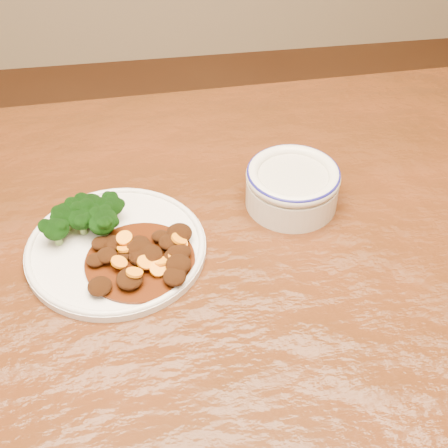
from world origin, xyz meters
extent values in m
cube|color=#4E210D|center=(0.00, 0.00, 0.73)|extent=(1.53, 0.94, 0.04)
cylinder|color=white|center=(-0.14, 0.05, 0.76)|extent=(0.24, 0.24, 0.01)
torus|color=white|center=(-0.14, 0.05, 0.76)|extent=(0.24, 0.24, 0.01)
cylinder|color=#7AA053|center=(-0.15, 0.07, 0.77)|extent=(0.01, 0.01, 0.01)
ellipsoid|color=black|center=(-0.15, 0.07, 0.79)|extent=(0.04, 0.04, 0.03)
cylinder|color=#7AA053|center=(-0.14, 0.10, 0.77)|extent=(0.01, 0.01, 0.01)
ellipsoid|color=black|center=(-0.14, 0.10, 0.79)|extent=(0.03, 0.03, 0.03)
cylinder|color=#7AA053|center=(-0.17, 0.10, 0.77)|extent=(0.01, 0.01, 0.01)
ellipsoid|color=black|center=(-0.17, 0.10, 0.79)|extent=(0.04, 0.04, 0.03)
cylinder|color=#7AA053|center=(-0.20, 0.09, 0.77)|extent=(0.01, 0.01, 0.01)
ellipsoid|color=black|center=(-0.20, 0.09, 0.79)|extent=(0.04, 0.04, 0.03)
cylinder|color=#7AA053|center=(-0.18, 0.08, 0.77)|extent=(0.01, 0.01, 0.01)
ellipsoid|color=black|center=(-0.18, 0.08, 0.79)|extent=(0.04, 0.04, 0.03)
cylinder|color=#7AA053|center=(-0.21, 0.06, 0.77)|extent=(0.01, 0.01, 0.01)
ellipsoid|color=black|center=(-0.21, 0.06, 0.79)|extent=(0.04, 0.04, 0.03)
cylinder|color=#7AA053|center=(-0.15, 0.07, 0.77)|extent=(0.01, 0.01, 0.01)
ellipsoid|color=black|center=(-0.15, 0.07, 0.79)|extent=(0.04, 0.04, 0.03)
cylinder|color=#471A07|center=(-0.10, 0.01, 0.76)|extent=(0.15, 0.15, 0.00)
ellipsoid|color=black|center=(-0.10, 0.01, 0.77)|extent=(0.03, 0.03, 0.02)
ellipsoid|color=black|center=(-0.11, -0.02, 0.77)|extent=(0.02, 0.02, 0.01)
ellipsoid|color=black|center=(-0.16, 0.01, 0.77)|extent=(0.03, 0.02, 0.01)
ellipsoid|color=black|center=(-0.14, 0.04, 0.77)|extent=(0.03, 0.03, 0.01)
ellipsoid|color=black|center=(-0.06, -0.01, 0.77)|extent=(0.03, 0.03, 0.02)
ellipsoid|color=black|center=(-0.06, 0.03, 0.77)|extent=(0.03, 0.03, 0.01)
ellipsoid|color=black|center=(-0.06, -0.03, 0.77)|extent=(0.03, 0.03, 0.01)
ellipsoid|color=black|center=(-0.16, -0.03, 0.77)|extent=(0.03, 0.03, 0.02)
ellipsoid|color=black|center=(-0.09, 0.01, 0.77)|extent=(0.04, 0.04, 0.02)
ellipsoid|color=black|center=(-0.06, -0.02, 0.77)|extent=(0.02, 0.02, 0.01)
ellipsoid|color=black|center=(-0.15, 0.04, 0.77)|extent=(0.03, 0.02, 0.01)
ellipsoid|color=black|center=(-0.07, 0.05, 0.77)|extent=(0.02, 0.02, 0.01)
ellipsoid|color=black|center=(-0.11, 0.03, 0.77)|extent=(0.02, 0.02, 0.01)
ellipsoid|color=black|center=(-0.15, 0.02, 0.77)|extent=(0.03, 0.03, 0.01)
ellipsoid|color=black|center=(-0.05, 0.01, 0.77)|extent=(0.03, 0.03, 0.02)
ellipsoid|color=black|center=(-0.13, 0.04, 0.77)|extent=(0.03, 0.02, 0.01)
ellipsoid|color=black|center=(-0.10, 0.04, 0.77)|extent=(0.03, 0.03, 0.01)
ellipsoid|color=black|center=(-0.05, 0.04, 0.78)|extent=(0.04, 0.04, 0.02)
ellipsoid|color=black|center=(-0.12, -0.03, 0.77)|extent=(0.03, 0.04, 0.02)
ellipsoid|color=black|center=(-0.06, 0.01, 0.77)|extent=(0.03, 0.03, 0.01)
ellipsoid|color=black|center=(-0.10, 0.03, 0.77)|extent=(0.03, 0.03, 0.02)
ellipsoid|color=black|center=(-0.12, 0.02, 0.77)|extent=(0.02, 0.02, 0.01)
cylinder|color=orange|center=(-0.06, 0.00, 0.77)|extent=(0.03, 0.03, 0.01)
cylinder|color=orange|center=(-0.12, 0.04, 0.78)|extent=(0.03, 0.03, 0.01)
cylinder|color=orange|center=(-0.05, 0.02, 0.77)|extent=(0.03, 0.03, 0.01)
cylinder|color=orange|center=(-0.08, -0.01, 0.77)|extent=(0.02, 0.02, 0.02)
cylinder|color=orange|center=(-0.11, -0.03, 0.78)|extent=(0.03, 0.03, 0.01)
cylinder|color=orange|center=(-0.12, 0.03, 0.77)|extent=(0.03, 0.03, 0.01)
cylinder|color=orange|center=(-0.13, 0.00, 0.78)|extent=(0.03, 0.03, 0.01)
cylinder|color=orange|center=(-0.10, 0.00, 0.78)|extent=(0.02, 0.03, 0.01)
cylinder|color=orange|center=(-0.08, 0.00, 0.77)|extent=(0.03, 0.03, 0.01)
cylinder|color=orange|center=(-0.05, 0.03, 0.78)|extent=(0.03, 0.03, 0.02)
cylinder|color=silver|center=(0.12, 0.11, 0.77)|extent=(0.13, 0.13, 0.04)
cylinder|color=beige|center=(0.12, 0.11, 0.80)|extent=(0.10, 0.10, 0.01)
torus|color=silver|center=(0.12, 0.11, 0.80)|extent=(0.14, 0.14, 0.02)
torus|color=navy|center=(0.12, 0.11, 0.81)|extent=(0.13, 0.13, 0.01)
camera|label=1|loc=(-0.08, -0.56, 1.36)|focal=50.00mm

